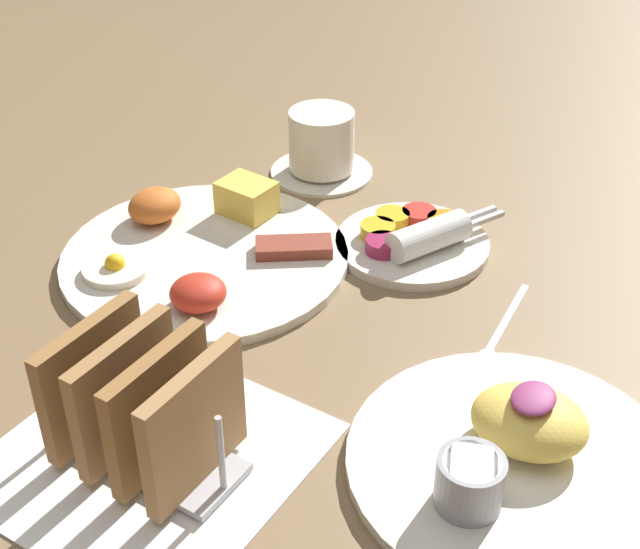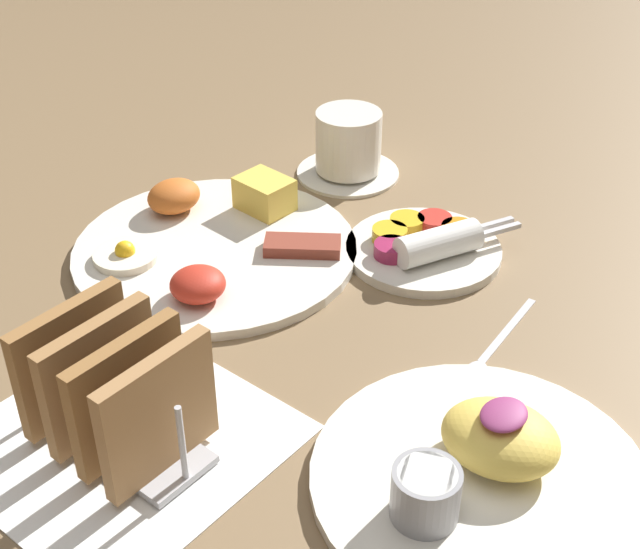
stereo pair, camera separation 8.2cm
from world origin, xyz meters
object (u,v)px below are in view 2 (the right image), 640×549
object	(u,v)px
plate_foreground	(481,469)
coffee_cup	(348,147)
plate_breakfast	(214,243)
toast_rack	(115,391)
plate_condiments	(427,246)

from	to	relation	value
plate_foreground	coffee_cup	size ratio (longest dim) A/B	2.08
plate_foreground	plate_breakfast	bearing A→B (deg)	74.76
plate_foreground	toast_rack	world-z (taller)	toast_rack
plate_breakfast	plate_foreground	xyz separation A→B (m)	(-0.10, -0.37, 0.00)
plate_condiments	toast_rack	world-z (taller)	toast_rack
coffee_cup	plate_breakfast	bearing A→B (deg)	179.43
plate_breakfast	coffee_cup	distance (m)	0.22
plate_condiments	toast_rack	xyz separation A→B (m)	(-0.37, 0.03, 0.04)
plate_breakfast	plate_foreground	bearing A→B (deg)	-105.24
plate_foreground	toast_rack	bearing A→B (deg)	120.15
plate_foreground	coffee_cup	distance (m)	0.49
plate_breakfast	toast_rack	xyz separation A→B (m)	(-0.24, -0.14, 0.04)
plate_breakfast	coffee_cup	world-z (taller)	coffee_cup
toast_rack	coffee_cup	size ratio (longest dim) A/B	1.23
plate_foreground	coffee_cup	bearing A→B (deg)	49.06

